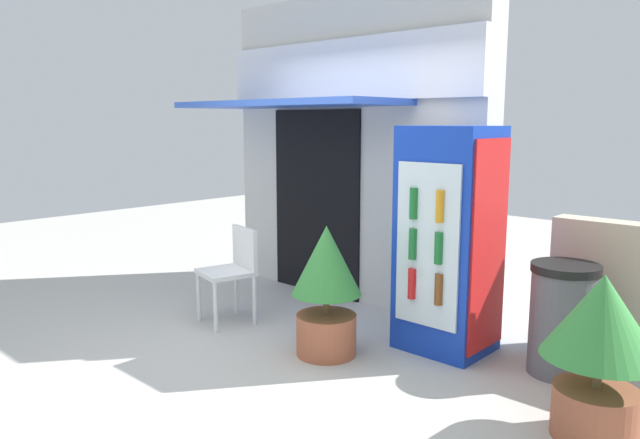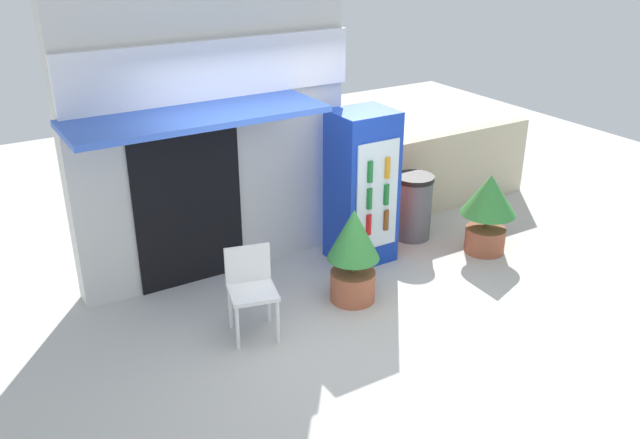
# 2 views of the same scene
# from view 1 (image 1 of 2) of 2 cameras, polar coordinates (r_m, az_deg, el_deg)

# --- Properties ---
(ground) EXTENTS (16.00, 16.00, 0.00)m
(ground) POSITION_cam_1_polar(r_m,az_deg,el_deg) (5.03, -6.14, -12.09)
(ground) COLOR beige
(storefront_building) EXTENTS (3.17, 1.20, 3.08)m
(storefront_building) POSITION_cam_1_polar(r_m,az_deg,el_deg) (6.20, 2.77, 7.02)
(storefront_building) COLOR silver
(storefront_building) RESTS_ON ground
(drink_cooler) EXTENTS (0.70, 0.65, 1.79)m
(drink_cooler) POSITION_cam_1_polar(r_m,az_deg,el_deg) (4.88, 12.09, -1.93)
(drink_cooler) COLOR #1438B2
(drink_cooler) RESTS_ON ground
(plastic_chair) EXTENTS (0.53, 0.53, 0.87)m
(plastic_chair) POSITION_cam_1_polar(r_m,az_deg,el_deg) (5.57, -8.20, -4.39)
(plastic_chair) COLOR white
(plastic_chair) RESTS_ON ground
(potted_plant_near_shop) EXTENTS (0.55, 0.55, 1.04)m
(potted_plant_near_shop) POSITION_cam_1_polar(r_m,az_deg,el_deg) (4.72, 0.61, -6.10)
(potted_plant_near_shop) COLOR #AD5B3D
(potted_plant_near_shop) RESTS_ON ground
(potted_plant_curbside) EXTENTS (0.66, 0.66, 0.98)m
(potted_plant_curbside) POSITION_cam_1_polar(r_m,az_deg,el_deg) (3.84, 24.99, -10.38)
(potted_plant_curbside) COLOR #995138
(potted_plant_curbside) RESTS_ON ground
(trash_bin) EXTENTS (0.48, 0.48, 0.82)m
(trash_bin) POSITION_cam_1_polar(r_m,az_deg,el_deg) (4.75, 21.98, -8.73)
(trash_bin) COLOR #595960
(trash_bin) RESTS_ON ground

